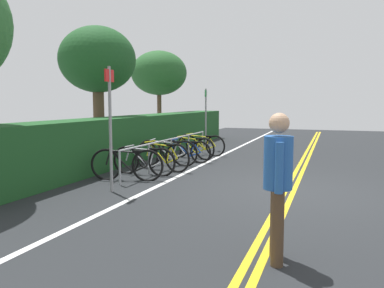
# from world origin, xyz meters

# --- Properties ---
(ground_plane) EXTENTS (36.72, 12.53, 0.05)m
(ground_plane) POSITION_xyz_m (0.00, 0.00, -0.03)
(ground_plane) COLOR #232628
(centre_line_yellow_inner) EXTENTS (33.04, 0.10, 0.00)m
(centre_line_yellow_inner) POSITION_xyz_m (0.00, -0.08, 0.00)
(centre_line_yellow_inner) COLOR gold
(centre_line_yellow_inner) RESTS_ON ground_plane
(centre_line_yellow_outer) EXTENTS (33.04, 0.10, 0.00)m
(centre_line_yellow_outer) POSITION_xyz_m (0.00, 0.08, 0.00)
(centre_line_yellow_outer) COLOR gold
(centre_line_yellow_outer) RESTS_ON ground_plane
(bike_lane_stripe_white) EXTENTS (33.04, 0.12, 0.00)m
(bike_lane_stripe_white) POSITION_xyz_m (0.00, 2.71, 0.00)
(bike_lane_stripe_white) COLOR white
(bike_lane_stripe_white) RESTS_ON ground_plane
(bike_rack) EXTENTS (5.77, 0.05, 0.77)m
(bike_rack) POSITION_xyz_m (2.08, 3.51, 0.58)
(bike_rack) COLOR #9EA0A5
(bike_rack) RESTS_ON ground_plane
(bicycle_0) EXTENTS (0.51, 1.71, 0.77)m
(bicycle_0) POSITION_xyz_m (-0.23, 3.65, 0.36)
(bicycle_0) COLOR black
(bicycle_0) RESTS_ON ground_plane
(bicycle_1) EXTENTS (0.46, 1.70, 0.74)m
(bicycle_1) POSITION_xyz_m (0.53, 3.59, 0.35)
(bicycle_1) COLOR black
(bicycle_1) RESTS_ON ground_plane
(bicycle_2) EXTENTS (0.51, 1.72, 0.78)m
(bicycle_2) POSITION_xyz_m (1.26, 3.43, 0.37)
(bicycle_2) COLOR black
(bicycle_2) RESTS_ON ground_plane
(bicycle_3) EXTENTS (0.46, 1.79, 0.77)m
(bicycle_3) POSITION_xyz_m (2.06, 3.63, 0.36)
(bicycle_3) COLOR black
(bicycle_3) RESTS_ON ground_plane
(bicycle_4) EXTENTS (0.46, 1.65, 0.70)m
(bicycle_4) POSITION_xyz_m (2.87, 3.36, 0.32)
(bicycle_4) COLOR black
(bicycle_4) RESTS_ON ground_plane
(bicycle_5) EXTENTS (0.60, 1.67, 0.73)m
(bicycle_5) POSITION_xyz_m (3.62, 3.44, 0.34)
(bicycle_5) COLOR black
(bicycle_5) RESTS_ON ground_plane
(bicycle_6) EXTENTS (0.49, 1.79, 0.74)m
(bicycle_6) POSITION_xyz_m (4.46, 3.41, 0.35)
(bicycle_6) COLOR black
(bicycle_6) RESTS_ON ground_plane
(pedestrian) EXTENTS (0.48, 0.32, 1.68)m
(pedestrian) POSITION_xyz_m (-3.76, -0.22, 0.97)
(pedestrian) COLOR #4C3826
(pedestrian) RESTS_ON ground_plane
(sign_post_near) EXTENTS (0.36, 0.07, 2.49)m
(sign_post_near) POSITION_xyz_m (-1.37, 3.36, 1.48)
(sign_post_near) COLOR gray
(sign_post_near) RESTS_ON ground_plane
(sign_post_far) EXTENTS (0.36, 0.09, 2.28)m
(sign_post_far) POSITION_xyz_m (6.00, 3.74, 1.37)
(sign_post_far) COLOR gray
(sign_post_far) RESTS_ON ground_plane
(hedge_backdrop) EXTENTS (14.72, 1.10, 1.35)m
(hedge_backdrop) POSITION_xyz_m (3.58, 5.17, 0.67)
(hedge_backdrop) COLOR #1C4C21
(hedge_backdrop) RESTS_ON ground_plane
(tree_mid) EXTENTS (2.46, 2.46, 4.21)m
(tree_mid) POSITION_xyz_m (2.96, 6.44, 3.11)
(tree_mid) COLOR brown
(tree_mid) RESTS_ON ground_plane
(tree_far_right) EXTENTS (2.60, 2.60, 4.17)m
(tree_far_right) POSITION_xyz_m (8.92, 6.98, 3.13)
(tree_far_right) COLOR brown
(tree_far_right) RESTS_ON ground_plane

